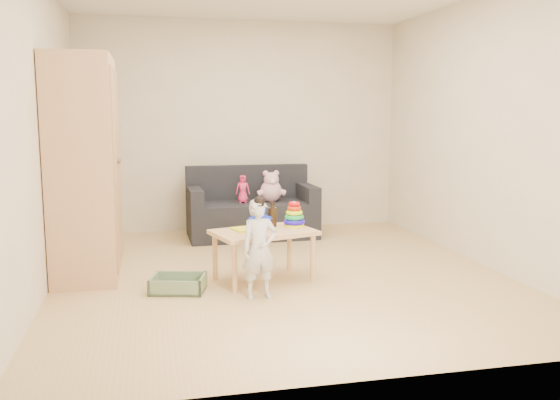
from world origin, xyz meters
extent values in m
plane|color=tan|center=(0.00, 0.00, 0.00)|extent=(4.50, 4.50, 0.00)
plane|color=beige|center=(0.00, 2.25, 1.30)|extent=(4.00, 0.00, 4.00)
plane|color=beige|center=(0.00, -2.25, 1.30)|extent=(4.00, 0.00, 4.00)
plane|color=beige|center=(-2.00, 0.00, 1.30)|extent=(0.00, 4.50, 4.50)
plane|color=beige|center=(2.00, 0.00, 1.30)|extent=(0.00, 4.50, 4.50)
cube|color=tan|center=(-1.72, 0.38, 0.98)|extent=(0.55, 1.09, 1.96)
cube|color=black|center=(0.02, 1.68, 0.21)|extent=(1.51, 0.77, 0.42)
cube|color=#EFBE83|center=(-0.19, -0.18, 0.23)|extent=(0.97, 0.75, 0.45)
imported|color=beige|center=(-0.32, -0.65, 0.39)|extent=(0.30, 0.22, 0.78)
imported|color=#EB2C62|center=(-0.09, 1.64, 0.58)|extent=(0.17, 0.13, 0.32)
cylinder|color=#FAFF0D|center=(0.11, -0.05, 0.46)|extent=(0.18, 0.18, 0.02)
cylinder|color=silver|center=(0.11, -0.05, 0.57)|extent=(0.02, 0.02, 0.21)
torus|color=#200DDE|center=(0.11, -0.05, 0.49)|extent=(0.20, 0.20, 0.04)
torus|color=green|center=(0.11, -0.05, 0.54)|extent=(0.18, 0.18, 0.04)
torus|color=#DBFF0D|center=(0.11, -0.05, 0.58)|extent=(0.15, 0.15, 0.04)
torus|color=red|center=(0.11, -0.05, 0.62)|extent=(0.13, 0.13, 0.04)
torus|color=red|center=(0.11, -0.05, 0.66)|extent=(0.11, 0.11, 0.04)
cylinder|color=black|center=(-0.08, -0.02, 0.54)|extent=(0.08, 0.08, 0.17)
cylinder|color=black|center=(-0.08, -0.02, 0.64)|extent=(0.03, 0.03, 0.05)
cylinder|color=black|center=(-0.08, -0.02, 0.67)|extent=(0.04, 0.04, 0.01)
cube|color=#EDFB1A|center=(-0.34, -0.12, 0.46)|extent=(0.26, 0.26, 0.02)
camera|label=1|loc=(-1.15, -5.17, 1.47)|focal=38.00mm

